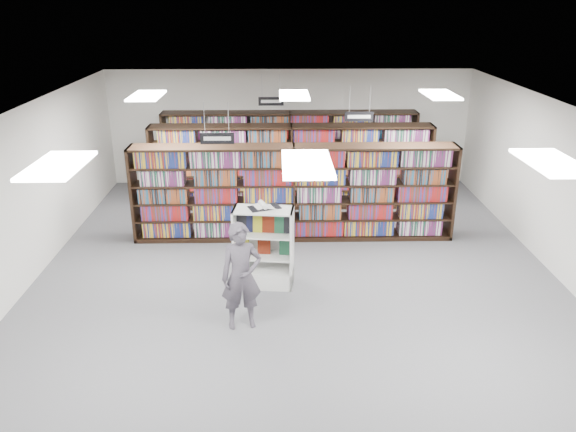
{
  "coord_description": "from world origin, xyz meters",
  "views": [
    {
      "loc": [
        -0.37,
        -9.54,
        5.07
      ],
      "look_at": [
        -0.16,
        0.5,
        1.1
      ],
      "focal_mm": 35.0,
      "sensor_mm": 36.0,
      "label": 1
    }
  ],
  "objects_px": {
    "endcap_display": "(264,259)",
    "shopper": "(241,276)",
    "open_book": "(264,206)",
    "bookshelf_row_near": "(294,193)"
  },
  "relations": [
    {
      "from": "bookshelf_row_near",
      "to": "shopper",
      "type": "xyz_separation_m",
      "value": [
        -0.94,
        -3.6,
        -0.15
      ]
    },
    {
      "from": "shopper",
      "to": "open_book",
      "type": "bearing_deg",
      "value": 65.95
    },
    {
      "from": "open_book",
      "to": "shopper",
      "type": "bearing_deg",
      "value": -123.71
    },
    {
      "from": "bookshelf_row_near",
      "to": "endcap_display",
      "type": "bearing_deg",
      "value": -105.88
    },
    {
      "from": "endcap_display",
      "to": "open_book",
      "type": "xyz_separation_m",
      "value": [
        0.01,
        0.02,
        1.04
      ]
    },
    {
      "from": "endcap_display",
      "to": "shopper",
      "type": "xyz_separation_m",
      "value": [
        -0.33,
        -1.45,
        0.4
      ]
    },
    {
      "from": "bookshelf_row_near",
      "to": "open_book",
      "type": "xyz_separation_m",
      "value": [
        -0.6,
        -2.13,
        0.49
      ]
    },
    {
      "from": "bookshelf_row_near",
      "to": "endcap_display",
      "type": "relative_size",
      "value": 4.63
    },
    {
      "from": "bookshelf_row_near",
      "to": "shopper",
      "type": "bearing_deg",
      "value": -104.7
    },
    {
      "from": "endcap_display",
      "to": "shopper",
      "type": "distance_m",
      "value": 1.54
    }
  ]
}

